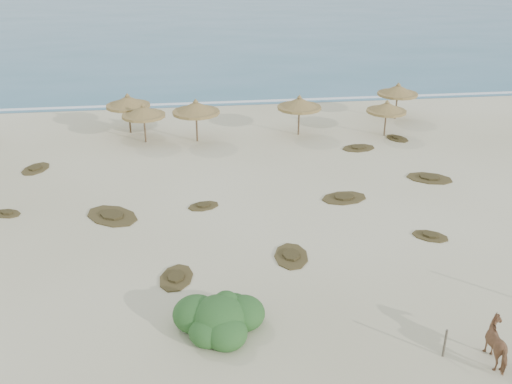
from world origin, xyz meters
TOP-DOWN VIEW (x-y plane):
  - ground at (0.00, 0.00)m, footprint 160.00×160.00m
  - ocean at (0.00, 75.00)m, footprint 200.00×100.00m
  - foam_line at (0.00, 26.00)m, footprint 70.00×0.60m
  - palapa_1 at (-7.60, 18.97)m, footprint 3.38×3.38m
  - palapa_2 at (-6.44, 16.82)m, footprint 2.94×2.94m
  - palapa_3 at (-2.98, 16.57)m, footprint 4.00×4.00m
  - palapa_4 at (4.09, 17.06)m, footprint 3.93×3.93m
  - palapa_5 at (9.97, 16.09)m, footprint 2.74×2.74m
  - palapa_6 at (12.10, 19.78)m, footprint 3.27×3.27m
  - horse at (6.02, -6.61)m, footprint 0.85×1.69m
  - fence_post_near at (4.38, -6.15)m, footprint 0.10×0.10m
  - bush at (-2.90, -3.80)m, footprint 3.31×2.91m
  - scrub_1 at (-7.59, 5.75)m, footprint 3.55×3.54m
  - scrub_2 at (-3.03, 6.30)m, footprint 1.90×1.54m
  - scrub_3 at (4.43, 6.33)m, footprint 2.73×2.02m
  - scrub_4 at (7.27, 1.74)m, footprint 1.99×1.82m
  - scrub_5 at (10.00, 8.32)m, footprint 3.07×2.63m
  - scrub_6 at (-12.73, 12.69)m, footprint 2.00×2.46m
  - scrub_7 at (7.44, 13.75)m, footprint 2.45×1.82m
  - scrub_8 at (-12.84, 6.70)m, footprint 1.71×1.47m
  - scrub_9 at (0.54, 0.80)m, footprint 1.75×2.44m
  - scrub_10 at (10.63, 15.27)m, footprint 1.77×2.12m
  - scrub_11 at (-4.43, -0.29)m, footprint 1.76×2.32m

SIDE VIEW (x-z plane):
  - ground at x=0.00m, z-range 0.00..0.00m
  - ocean at x=0.00m, z-range 0.00..0.01m
  - foam_line at x=0.00m, z-range 0.00..0.01m
  - scrub_5 at x=10.00m, z-range -0.03..0.13m
  - scrub_1 at x=-7.59m, z-range -0.03..0.13m
  - scrub_3 at x=4.43m, z-range -0.03..0.13m
  - scrub_6 at x=-12.73m, z-range -0.03..0.13m
  - scrub_8 at x=-12.84m, z-range -0.03..0.13m
  - scrub_10 at x=10.63m, z-range -0.03..0.13m
  - scrub_11 at x=-4.43m, z-range -0.03..0.13m
  - scrub_2 at x=-3.03m, z-range -0.03..0.13m
  - scrub_4 at x=7.27m, z-range -0.03..0.13m
  - scrub_7 at x=7.44m, z-range -0.03..0.13m
  - scrub_9 at x=0.54m, z-range -0.03..0.13m
  - bush at x=-2.90m, z-range -0.25..1.23m
  - fence_post_near at x=4.38m, z-range 0.00..1.07m
  - horse at x=6.02m, z-range 0.00..1.39m
  - palapa_5 at x=9.97m, z-range 0.71..3.26m
  - palapa_2 at x=-6.44m, z-range 0.75..3.46m
  - palapa_6 at x=12.10m, z-range 0.77..3.58m
  - palapa_4 at x=4.09m, z-range 0.79..3.63m
  - palapa_1 at x=-7.60m, z-range 0.79..3.65m
  - palapa_3 at x=-2.98m, z-range 0.81..3.77m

